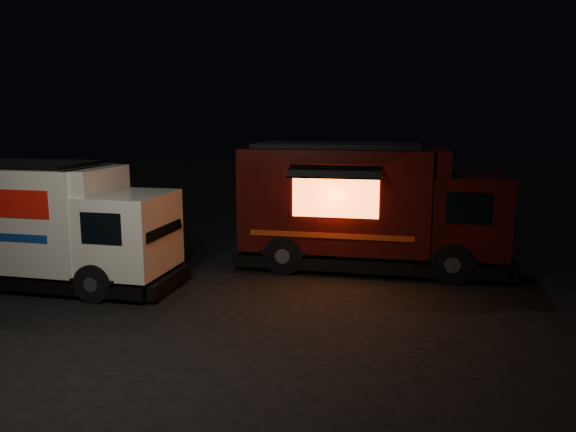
% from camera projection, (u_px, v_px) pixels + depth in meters
% --- Properties ---
extents(ground, '(80.00, 80.00, 0.00)m').
position_uv_depth(ground, '(256.00, 310.00, 11.92)').
color(ground, black).
rests_on(ground, ground).
extents(white_truck, '(6.92, 3.53, 2.99)m').
position_uv_depth(white_truck, '(45.00, 224.00, 13.58)').
color(white_truck, silver).
rests_on(white_truck, ground).
extents(red_truck, '(7.58, 3.91, 3.36)m').
position_uv_depth(red_truck, '(372.00, 206.00, 15.09)').
color(red_truck, '#370A0A').
rests_on(red_truck, ground).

